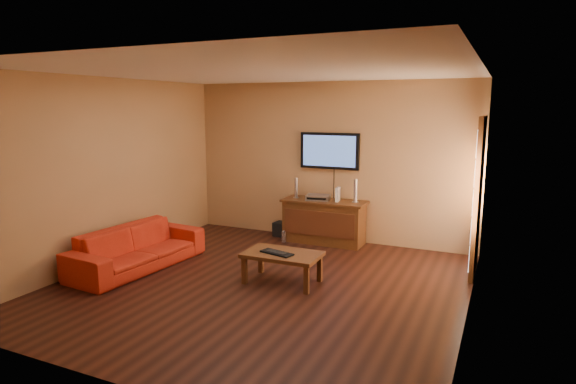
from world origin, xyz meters
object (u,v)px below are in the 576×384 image
Objects in this scene: speaker_right at (355,192)px; av_receiver at (318,197)px; sofa at (137,241)px; game_console at (338,194)px; speaker_left at (296,189)px; media_console at (324,221)px; bottle at (284,237)px; television at (330,151)px; coffee_table at (282,257)px; keyboard at (277,253)px; subwoofer at (281,229)px.

speaker_right is 0.65m from av_receiver.
game_console is at bearing -38.58° from sofa.
speaker_left is 0.91× the size of speaker_right.
speaker_left reaches higher than media_console.
sofa reaches higher than bottle.
television reaches higher than media_console.
media_console is 1.37× the size of television.
media_console reaches higher than bottle.
media_console reaches higher than coffee_table.
av_receiver is (-0.11, -0.24, -0.77)m from television.
av_receiver is at bearing 176.72° from game_console.
keyboard is (0.74, -1.79, 0.32)m from bottle.
game_console reaches higher than keyboard.
speaker_left is (-0.52, -0.00, 0.52)m from media_console.
media_console is at bearing -90.00° from television.
sofa is 8.60× the size of game_console.
sofa is at bearing -173.24° from keyboard.
media_console is 6.62× the size of bottle.
av_receiver reaches higher than coffee_table.
media_console is at bearing 25.57° from bottle.
keyboard is at bearing -98.01° from game_console.
keyboard is at bearing -100.73° from speaker_right.
coffee_table is at bearing -96.76° from game_console.
subwoofer is (1.13, 2.42, -0.27)m from sofa.
television is 0.86m from speaker_left.
speaker_right reaches higher than media_console.
speaker_right is 1.01× the size of av_receiver.
television is 0.81m from av_receiver.
speaker_left reaches higher than bottle.
television is 2.71× the size of av_receiver.
sofa is at bearing -109.76° from subwoofer.
coffee_table reaches higher than bottle.
speaker_left is 0.76m from game_console.
media_console is 2.09m from keyboard.
media_console is 1.42× the size of coffee_table.
av_receiver is at bearing 29.21° from bottle.
game_console is at bearing -172.84° from speaker_right.
game_console is 0.95× the size of subwoofer.
speaker_right is (1.04, 0.04, 0.02)m from speaker_left.
media_console is at bearing -4.18° from av_receiver.
sofa is at bearing -121.85° from speaker_left.
television is 2.96× the size of speaker_left.
coffee_table reaches higher than subwoofer.
game_console is at bearing 0.01° from speaker_left.
av_receiver is (-0.63, -0.05, -0.13)m from speaker_right.
av_receiver is (0.41, -0.01, -0.12)m from speaker_left.
bottle is 1.96m from keyboard.
av_receiver reaches higher than bottle.
sofa reaches higher than media_console.
keyboard is (-0.11, -2.09, -0.43)m from game_console.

